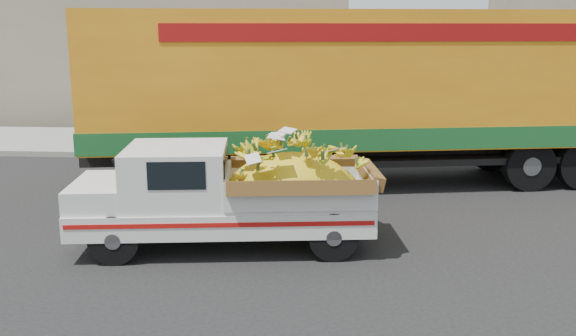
{
  "coord_description": "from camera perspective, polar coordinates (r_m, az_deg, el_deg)",
  "views": [
    {
      "loc": [
        0.68,
        -9.19,
        3.47
      ],
      "look_at": [
        -0.13,
        1.29,
        1.14
      ],
      "focal_mm": 40.0,
      "sensor_mm": 36.0,
      "label": 1
    }
  ],
  "objects": [
    {
      "name": "ground",
      "position": [
        9.85,
        0.17,
        -8.13
      ],
      "size": [
        100.0,
        100.0,
        0.0
      ],
      "primitive_type": "plane",
      "color": "black",
      "rests_on": "ground"
    },
    {
      "name": "sidewalk",
      "position": [
        19.02,
        2.3,
        2.19
      ],
      "size": [
        60.0,
        4.0,
        0.14
      ],
      "primitive_type": "cube",
      "color": "gray",
      "rests_on": "ground"
    },
    {
      "name": "semi_trailer",
      "position": [
        14.23,
        6.58,
        6.98
      ],
      "size": [
        12.08,
        4.62,
        3.8
      ],
      "rotation": [
        0.0,
        0.0,
        0.18
      ],
      "color": "black",
      "rests_on": "ground"
    },
    {
      "name": "pickup_truck",
      "position": [
        10.22,
        -3.73,
        -2.22
      ],
      "size": [
        4.84,
        2.27,
        1.63
      ],
      "rotation": [
        0.0,
        0.0,
        0.12
      ],
      "color": "black",
      "rests_on": "ground"
    },
    {
      "name": "building_left",
      "position": [
        26.11,
        -15.24,
        9.94
      ],
      "size": [
        18.0,
        6.0,
        5.0
      ],
      "primitive_type": "cube",
      "color": "gray",
      "rests_on": "ground"
    },
    {
      "name": "curb",
      "position": [
        16.96,
        2.03,
        0.95
      ],
      "size": [
        60.0,
        0.25,
        0.15
      ],
      "primitive_type": "cube",
      "color": "gray",
      "rests_on": "ground"
    }
  ]
}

